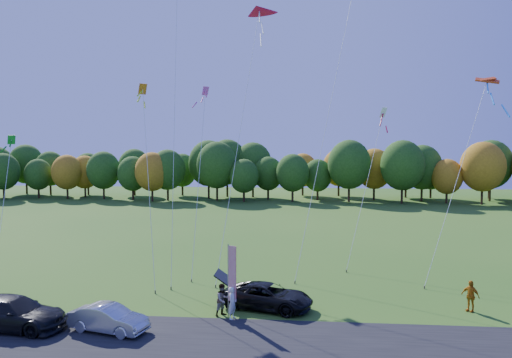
# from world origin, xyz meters

# --- Properties ---
(ground) EXTENTS (160.00, 160.00, 0.00)m
(ground) POSITION_xyz_m (0.00, 0.00, 0.00)
(ground) COLOR #255316
(asphalt_strip) EXTENTS (90.00, 6.00, 0.01)m
(asphalt_strip) POSITION_xyz_m (0.00, -4.00, 0.01)
(asphalt_strip) COLOR black
(asphalt_strip) RESTS_ON ground
(tree_line) EXTENTS (116.00, 12.00, 10.00)m
(tree_line) POSITION_xyz_m (0.00, 55.00, 0.00)
(tree_line) COLOR #1E4711
(tree_line) RESTS_ON ground
(black_suv) EXTENTS (5.57, 3.73, 1.42)m
(black_suv) POSITION_xyz_m (1.14, 0.82, 0.71)
(black_suv) COLOR black
(black_suv) RESTS_ON ground
(silver_sedan) EXTENTS (4.24, 2.38, 1.32)m
(silver_sedan) POSITION_xyz_m (-6.50, -3.37, 0.66)
(silver_sedan) COLOR #BBBAC0
(silver_sedan) RESTS_ON ground
(dark_truck_a) EXTENTS (5.79, 2.86, 1.62)m
(dark_truck_a) POSITION_xyz_m (-11.47, -3.42, 0.81)
(dark_truck_a) COLOR black
(dark_truck_a) RESTS_ON ground
(person_tailgate_a) EXTENTS (0.60, 0.73, 1.72)m
(person_tailgate_a) POSITION_xyz_m (-0.63, -0.99, 0.86)
(person_tailgate_a) COLOR silver
(person_tailgate_a) RESTS_ON ground
(person_tailgate_b) EXTENTS (1.07, 1.08, 1.75)m
(person_tailgate_b) POSITION_xyz_m (-1.22, -0.56, 0.88)
(person_tailgate_b) COLOR gray
(person_tailgate_b) RESTS_ON ground
(person_east) EXTENTS (1.04, 1.02, 1.75)m
(person_east) POSITION_xyz_m (12.41, 1.38, 0.87)
(person_east) COLOR #B96C11
(person_east) RESTS_ON ground
(feather_flag) EXTENTS (0.49, 0.25, 3.99)m
(feather_flag) POSITION_xyz_m (-0.71, -0.80, 2.44)
(feather_flag) COLOR #999999
(feather_flag) RESTS_ON ground
(kite_delta_blue) EXTENTS (3.75, 11.76, 26.28)m
(kite_delta_blue) POSITION_xyz_m (-6.29, 9.39, 13.02)
(kite_delta_blue) COLOR #4C3F33
(kite_delta_blue) RESTS_ON ground
(kite_parafoil_orange) EXTENTS (7.03, 11.47, 26.70)m
(kite_parafoil_orange) POSITION_xyz_m (5.32, 11.45, 13.19)
(kite_parafoil_orange) COLOR #4C3F33
(kite_parafoil_orange) RESTS_ON ground
(kite_delta_red) EXTENTS (3.45, 10.90, 21.71)m
(kite_delta_red) POSITION_xyz_m (-1.45, 9.73, 10.63)
(kite_delta_red) COLOR #4C3F33
(kite_delta_red) RESTS_ON ground
(kite_parafoil_rainbow) EXTENTS (7.24, 6.36, 14.56)m
(kite_parafoil_rainbow) POSITION_xyz_m (13.75, 8.48, 7.13)
(kite_parafoil_rainbow) COLOR #4C3F33
(kite_parafoil_rainbow) RESTS_ON ground
(kite_diamond_yellow) EXTENTS (3.01, 6.04, 14.01)m
(kite_diamond_yellow) POSITION_xyz_m (-7.23, 5.73, 6.76)
(kite_diamond_yellow) COLOR #4C3F33
(kite_diamond_yellow) RESTS_ON ground
(kite_diamond_green) EXTENTS (1.95, 5.46, 10.25)m
(kite_diamond_green) POSITION_xyz_m (-16.46, 3.91, 4.96)
(kite_diamond_green) COLOR #4C3F33
(kite_diamond_green) RESTS_ON ground
(kite_diamond_white) EXTENTS (4.07, 6.37, 12.71)m
(kite_diamond_white) POSITION_xyz_m (7.99, 12.17, 6.08)
(kite_diamond_white) COLOR #4C3F33
(kite_diamond_white) RESTS_ON ground
(kite_diamond_pink) EXTENTS (1.19, 8.56, 14.35)m
(kite_diamond_pink) POSITION_xyz_m (-4.61, 9.85, 7.10)
(kite_diamond_pink) COLOR #4C3F33
(kite_diamond_pink) RESTS_ON ground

